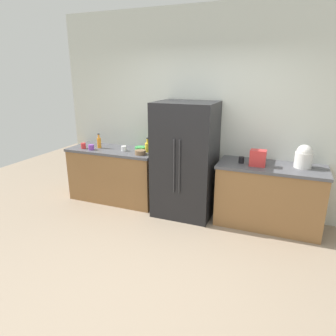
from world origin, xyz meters
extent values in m
plane|color=gray|center=(0.00, 0.00, 0.00)|extent=(9.82, 9.82, 0.00)
cube|color=silver|center=(0.00, 1.85, 1.51)|extent=(4.91, 0.10, 3.03)
cube|color=olive|center=(-1.47, 1.48, 0.43)|extent=(1.50, 0.61, 0.85)
cube|color=#4C4C51|center=(-1.47, 1.48, 0.87)|extent=(1.53, 0.64, 0.04)
cube|color=olive|center=(1.03, 1.48, 0.43)|extent=(1.41, 0.61, 0.85)
cube|color=#4C4C51|center=(1.03, 1.48, 0.87)|extent=(1.44, 0.64, 0.04)
cube|color=black|center=(-0.20, 1.42, 0.85)|extent=(0.87, 0.70, 1.71)
cylinder|color=#262628|center=(-0.24, 1.06, 0.85)|extent=(0.02, 0.02, 0.77)
cylinder|color=#262628|center=(-0.16, 1.06, 0.85)|extent=(0.02, 0.02, 0.77)
cube|color=red|center=(0.84, 1.40, 1.00)|extent=(0.21, 0.14, 0.22)
cylinder|color=silver|center=(1.41, 1.54, 1.00)|extent=(0.22, 0.22, 0.21)
sphere|color=silver|center=(1.41, 1.54, 1.10)|extent=(0.21, 0.21, 0.21)
cylinder|color=yellow|center=(-0.86, 1.52, 0.96)|extent=(0.08, 0.08, 0.14)
cylinder|color=yellow|center=(-0.86, 1.52, 1.07)|extent=(0.03, 0.03, 0.07)
cylinder|color=#333338|center=(-0.86, 1.52, 1.11)|extent=(0.04, 0.04, 0.02)
cylinder|color=orange|center=(-1.74, 1.46, 0.98)|extent=(0.06, 0.06, 0.17)
cylinder|color=orange|center=(-1.74, 1.46, 1.09)|extent=(0.03, 0.03, 0.06)
cylinder|color=#333338|center=(-1.74, 1.46, 1.13)|extent=(0.04, 0.04, 0.02)
cylinder|color=white|center=(-1.25, 1.44, 0.93)|extent=(0.08, 0.08, 0.08)
cylinder|color=black|center=(0.62, 1.45, 0.94)|extent=(0.08, 0.08, 0.09)
cylinder|color=red|center=(-1.96, 1.33, 0.94)|extent=(0.08, 0.08, 0.09)
cylinder|color=purple|center=(-1.79, 1.30, 0.93)|extent=(0.09, 0.09, 0.08)
cylinder|color=brown|center=(-0.90, 1.34, 0.93)|extent=(0.17, 0.17, 0.07)
cylinder|color=green|center=(-1.03, 1.60, 0.92)|extent=(0.18, 0.18, 0.05)
camera|label=1|loc=(1.17, -2.65, 2.09)|focal=32.00mm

